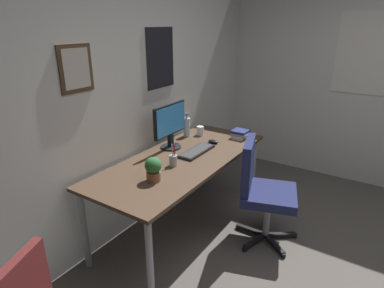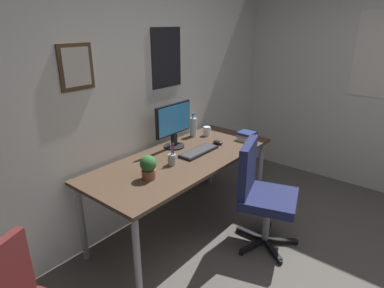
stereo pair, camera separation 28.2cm
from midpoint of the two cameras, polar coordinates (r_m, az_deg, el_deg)
wall_back at (r=2.97m, az=-13.68°, el=8.91°), size 4.40×0.10×2.60m
desk at (r=2.96m, az=-4.36°, el=-3.57°), size 1.90×0.79×0.73m
office_chair at (r=2.88m, az=9.32°, el=-7.55°), size 0.58×0.60×0.95m
monitor at (r=3.09m, az=-6.53°, el=3.45°), size 0.46×0.20×0.43m
keyboard at (r=3.03m, az=-1.78°, el=-1.33°), size 0.43×0.15×0.03m
computer_mouse at (r=3.26m, az=1.32°, el=0.39°), size 0.06×0.11×0.04m
water_bottle at (r=3.44m, az=-3.28°, el=3.03°), size 0.07×0.07×0.25m
coffee_mug_near at (r=3.49m, az=-0.83°, el=2.33°), size 0.11×0.08×0.10m
potted_plant at (r=2.50m, az=-10.12°, el=-4.33°), size 0.13×0.13×0.19m
pen_cup at (r=2.75m, az=-6.28°, el=-2.86°), size 0.07×0.07×0.20m
book_stack_left at (r=3.43m, az=6.33°, el=1.81°), size 0.21×0.17×0.09m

